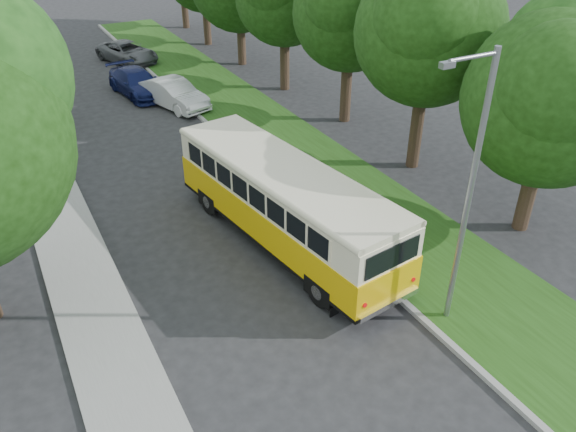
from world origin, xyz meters
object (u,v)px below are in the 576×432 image
car_white (174,94)px  car_blue (137,83)px  vintage_bus (285,206)px  lamppost_near (468,190)px  lamppost_far (14,63)px  car_silver (258,171)px  car_grey (127,52)px

car_white → car_blue: bearing=95.3°
vintage_bus → car_white: (1.01, 14.87, -0.76)m
car_blue → lamppost_near: bearing=-92.5°
lamppost_near → lamppost_far: lamppost_near is taller
lamppost_far → car_blue: bearing=38.8°
car_blue → vintage_bus: bearing=-97.7°
lamppost_near → car_blue: size_ratio=1.57×
car_silver → car_white: (0.00, 10.68, 0.03)m
car_white → vintage_bus: bearing=-110.8°
lamppost_near → car_white: 21.01m
lamppost_far → car_white: size_ratio=1.60×
lamppost_far → car_silver: lamppost_far is taller
car_blue → car_grey: size_ratio=1.01×
lamppost_far → vintage_bus: 14.59m
vintage_bus → car_grey: vintage_bus is taller
vintage_bus → car_silver: size_ratio=2.38×
car_white → car_grey: 9.99m
car_silver → lamppost_far: bearing=124.8°
lamppost_far → car_blue: size_ratio=1.47×
car_blue → car_white: bearing=-76.2°
lamppost_far → car_grey: size_ratio=1.49×
vintage_bus → car_blue: size_ratio=2.02×
car_white → car_grey: size_ratio=0.93×
vintage_bus → car_blue: bearing=83.0°
lamppost_near → lamppost_far: bearing=115.7°
lamppost_far → car_blue: (6.46, 5.20, -3.38)m
car_white → lamppost_far: bearing=178.8°
lamppost_far → vintage_bus: bearing=-62.2°
vintage_bus → lamppost_far: bearing=110.0°
car_silver → car_grey: 20.67m
lamppost_near → car_silver: 10.70m
lamppost_far → car_white: 8.67m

